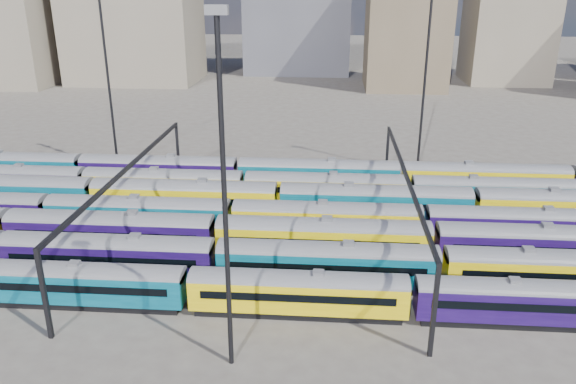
# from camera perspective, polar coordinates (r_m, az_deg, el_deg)

# --- Properties ---
(ground) EXTENTS (500.00, 500.00, 0.00)m
(ground) POSITION_cam_1_polar(r_m,az_deg,el_deg) (62.63, 2.24, -4.79)
(ground) COLOR #47403C
(ground) RESTS_ON ground
(rake_0) EXTENTS (133.13, 2.78, 4.67)m
(rake_0) POSITION_cam_1_polar(r_m,az_deg,el_deg) (51.01, 23.33, -9.85)
(rake_0) COLOR black
(rake_0) RESTS_ON ground
(rake_1) EXTENTS (125.05, 3.05, 5.14)m
(rake_1) POSITION_cam_1_polar(r_m,az_deg,el_deg) (53.49, 15.36, -7.05)
(rake_1) COLOR black
(rake_1) RESTS_ON ground
(rake_2) EXTENTS (131.68, 3.21, 5.42)m
(rake_2) POSITION_cam_1_polar(r_m,az_deg,el_deg) (58.01, -7.40, -4.02)
(rake_2) COLOR black
(rake_2) RESTS_ON ground
(rake_3) EXTENTS (125.79, 3.07, 5.17)m
(rake_3) POSITION_cam_1_polar(r_m,az_deg,el_deg) (62.35, 13.68, -2.78)
(rake_3) COLOR black
(rake_3) RESTS_ON ground
(rake_4) EXTENTS (135.10, 3.29, 5.56)m
(rake_4) POSITION_cam_1_polar(r_m,az_deg,el_deg) (66.30, -0.97, -0.54)
(rake_4) COLOR black
(rake_4) RESTS_ON ground
(rake_5) EXTENTS (103.81, 3.04, 5.12)m
(rake_5) POSITION_cam_1_polar(r_m,az_deg,el_deg) (73.91, -12.52, 1.04)
(rake_5) COLOR black
(rake_5) RESTS_ON ground
(rake_6) EXTENTS (130.87, 3.19, 5.38)m
(rake_6) POSITION_cam_1_polar(r_m,az_deg,el_deg) (76.06, 11.39, 1.80)
(rake_6) COLOR black
(rake_6) RESTS_ON ground
(gantry_1) EXTENTS (0.35, 40.35, 8.03)m
(gantry_1) POSITION_cam_1_polar(r_m,az_deg,el_deg) (63.89, -15.91, 1.50)
(gantry_1) COLOR black
(gantry_1) RESTS_ON ground
(gantry_2) EXTENTS (0.35, 40.35, 8.03)m
(gantry_2) POSITION_cam_1_polar(r_m,az_deg,el_deg) (60.53, 11.83, 0.80)
(gantry_2) COLOR black
(gantry_2) RESTS_ON ground
(mast_1) EXTENTS (1.40, 0.50, 25.60)m
(mast_1) POSITION_cam_1_polar(r_m,az_deg,el_deg) (85.75, -17.83, 11.03)
(mast_1) COLOR black
(mast_1) RESTS_ON ground
(mast_2) EXTENTS (1.40, 0.50, 25.60)m
(mast_2) POSITION_cam_1_polar(r_m,az_deg,el_deg) (37.52, -6.51, 0.35)
(mast_2) COLOR black
(mast_2) RESTS_ON ground
(mast_3) EXTENTS (1.40, 0.50, 25.60)m
(mast_3) POSITION_cam_1_polar(r_m,az_deg,el_deg) (82.59, 13.74, 11.09)
(mast_3) COLOR black
(mast_3) RESTS_ON ground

